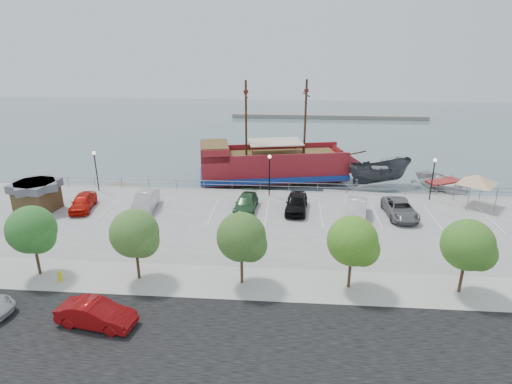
{
  "coord_description": "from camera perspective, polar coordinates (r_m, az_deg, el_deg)",
  "views": [
    {
      "loc": [
        1.85,
        -34.4,
        15.63
      ],
      "look_at": [
        -1.0,
        2.0,
        2.0
      ],
      "focal_mm": 30.0,
      "sensor_mm": 36.0,
      "label": 1
    }
  ],
  "objects": [
    {
      "name": "ground",
      "position": [
        38.25,
        1.26,
        -5.3
      ],
      "size": [
        160.0,
        160.0,
        0.0
      ],
      "primitive_type": "plane",
      "color": "slate"
    },
    {
      "name": "street",
      "position": [
        24.2,
        -1.03,
        -19.72
      ],
      "size": [
        100.0,
        8.0,
        0.04
      ],
      "primitive_type": "cube",
      "color": "black",
      "rests_on": "land_slab"
    },
    {
      "name": "sidewalk",
      "position": [
        29.02,
        0.12,
        -12.07
      ],
      "size": [
        100.0,
        4.0,
        0.05
      ],
      "primitive_type": "cube",
      "color": "#B0AEA4",
      "rests_on": "land_slab"
    },
    {
      "name": "seawall_railing",
      "position": [
        44.86,
        1.85,
        0.78
      ],
      "size": [
        50.0,
        0.06,
        1.0
      ],
      "color": "slate",
      "rests_on": "land_slab"
    },
    {
      "name": "far_shore",
      "position": [
        91.22,
        9.68,
        9.94
      ],
      "size": [
        40.0,
        3.0,
        0.8
      ],
      "primitive_type": "cube",
      "color": "gray",
      "rests_on": "ground"
    },
    {
      "name": "pirate_ship",
      "position": [
        50.31,
        3.87,
        3.6
      ],
      "size": [
        19.93,
        8.92,
        12.36
      ],
      "rotation": [
        0.0,
        0.0,
        0.2
      ],
      "color": "maroon",
      "rests_on": "ground"
    },
    {
      "name": "patrol_boat",
      "position": [
        50.88,
        16.14,
        2.3
      ],
      "size": [
        8.07,
        5.01,
        2.93
      ],
      "primitive_type": "imported",
      "rotation": [
        0.0,
        0.0,
        1.88
      ],
      "color": "#3B3F43",
      "rests_on": "ground"
    },
    {
      "name": "speedboat",
      "position": [
        52.07,
        23.76,
        0.92
      ],
      "size": [
        7.7,
        8.69,
        1.49
      ],
      "primitive_type": "imported",
      "rotation": [
        0.0,
        0.0,
        0.44
      ],
      "color": "silver",
      "rests_on": "ground"
    },
    {
      "name": "dock_west",
      "position": [
        49.55,
        -15.71,
        0.31
      ],
      "size": [
        7.33,
        4.29,
        0.4
      ],
      "primitive_type": "cube",
      "rotation": [
        0.0,
        0.0,
        -0.35
      ],
      "color": "slate",
      "rests_on": "ground"
    },
    {
      "name": "dock_mid",
      "position": [
        47.16,
        13.06,
        -0.48
      ],
      "size": [
        6.94,
        2.66,
        0.39
      ],
      "primitive_type": "cube",
      "rotation": [
        0.0,
        0.0,
        -0.11
      ],
      "color": "gray",
      "rests_on": "ground"
    },
    {
      "name": "dock_east",
      "position": [
        48.71,
        21.13,
        -0.69
      ],
      "size": [
        6.91,
        2.88,
        0.38
      ],
      "primitive_type": "cube",
      "rotation": [
        0.0,
        0.0,
        0.15
      ],
      "color": "slate",
      "rests_on": "ground"
    },
    {
      "name": "shed",
      "position": [
        44.37,
        -27.2,
        -0.43
      ],
      "size": [
        3.99,
        3.99,
        2.85
      ],
      "rotation": [
        0.0,
        0.0,
        -0.17
      ],
      "color": "#4C3920",
      "rests_on": "land_slab"
    },
    {
      "name": "canopy_tent",
      "position": [
        45.34,
        27.54,
        2.06
      ],
      "size": [
        4.78,
        4.78,
        3.57
      ],
      "rotation": [
        0.0,
        0.0,
        0.12
      ],
      "color": "slate",
      "rests_on": "land_slab"
    },
    {
      "name": "street_sedan",
      "position": [
        26.64,
        -20.54,
        -15.0
      ],
      "size": [
        4.7,
        2.29,
        1.48
      ],
      "primitive_type": "imported",
      "rotation": [
        0.0,
        0.0,
        1.41
      ],
      "color": "maroon",
      "rests_on": "street"
    },
    {
      "name": "fire_hydrant",
      "position": [
        31.8,
        -24.69,
        -10.11
      ],
      "size": [
        0.29,
        0.29,
        0.83
      ],
      "rotation": [
        0.0,
        0.0,
        0.05
      ],
      "color": "yellow",
      "rests_on": "sidewalk"
    },
    {
      "name": "lamp_post_left",
      "position": [
        47.2,
        -20.63,
        3.54
      ],
      "size": [
        0.36,
        0.36,
        4.28
      ],
      "color": "black",
      "rests_on": "land_slab"
    },
    {
      "name": "lamp_post_mid",
      "position": [
        42.86,
        1.81,
        3.24
      ],
      "size": [
        0.36,
        0.36,
        4.28
      ],
      "color": "black",
      "rests_on": "land_slab"
    },
    {
      "name": "lamp_post_right",
      "position": [
        45.1,
        22.58,
        2.52
      ],
      "size": [
        0.36,
        0.36,
        4.28
      ],
      "color": "black",
      "rests_on": "land_slab"
    },
    {
      "name": "tree_b",
      "position": [
        31.98,
        -27.57,
        -4.69
      ],
      "size": [
        3.3,
        3.2,
        5.0
      ],
      "color": "#473321",
      "rests_on": "sidewalk"
    },
    {
      "name": "tree_c",
      "position": [
        28.95,
        -15.66,
        -5.56
      ],
      "size": [
        3.3,
        3.2,
        5.0
      ],
      "color": "#473321",
      "rests_on": "sidewalk"
    },
    {
      "name": "tree_d",
      "position": [
        27.4,
        -1.68,
        -6.28
      ],
      "size": [
        3.3,
        3.2,
        5.0
      ],
      "color": "#473321",
      "rests_on": "sidewalk"
    },
    {
      "name": "tree_e",
      "position": [
        27.61,
        13.03,
        -6.63
      ],
      "size": [
        3.3,
        3.2,
        5.0
      ],
      "color": "#473321",
      "rests_on": "sidewalk"
    },
    {
      "name": "tree_f",
      "position": [
        29.52,
        26.67,
        -6.57
      ],
      "size": [
        3.3,
        3.2,
        5.0
      ],
      "color": "#473321",
      "rests_on": "sidewalk"
    },
    {
      "name": "parked_car_a",
      "position": [
        43.24,
        -22.08,
        -1.23
      ],
      "size": [
        2.47,
        4.64,
        1.5
      ],
      "primitive_type": "imported",
      "rotation": [
        0.0,
        0.0,
        0.16
      ],
      "color": "#BA1006",
      "rests_on": "land_slab"
    },
    {
      "name": "parked_car_b",
      "position": [
        41.15,
        -14.55,
        -1.3
      ],
      "size": [
        2.19,
        5.17,
        1.66
      ],
      "primitive_type": "imported",
      "rotation": [
        0.0,
        0.0,
        0.09
      ],
      "color": "#B5B5B5",
      "rests_on": "land_slab"
    },
    {
      "name": "parked_car_d",
      "position": [
        39.95,
        -1.34,
        -1.5
      ],
      "size": [
        2.22,
        4.82,
        1.37
      ],
      "primitive_type": "imported",
      "rotation": [
        0.0,
        0.0,
        -0.07
      ],
      "color": "#26522B",
      "rests_on": "land_slab"
    },
    {
      "name": "parked_car_e",
      "position": [
        39.84,
        5.41,
        -1.45
      ],
      "size": [
        2.32,
        4.94,
        1.63
      ],
      "primitive_type": "imported",
      "rotation": [
        0.0,
        0.0,
        -0.08
      ],
      "color": "black",
      "rests_on": "land_slab"
    },
    {
      "name": "parked_car_f",
      "position": [
        39.25,
        13.23,
        -2.26
      ],
      "size": [
        2.68,
        5.27,
        1.66
      ],
      "primitive_type": "imported",
      "rotation": [
        0.0,
        0.0,
        -0.19
      ],
      "color": "silver",
      "rests_on": "land_slab"
    },
    {
      "name": "parked_car_g",
      "position": [
        40.69,
        18.66,
        -2.15
      ],
      "size": [
        2.68,
        5.34,
        1.45
      ],
      "primitive_type": "imported",
      "rotation": [
        0.0,
        0.0,
        0.05
      ],
      "color": "slate",
      "rests_on": "land_slab"
    }
  ]
}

